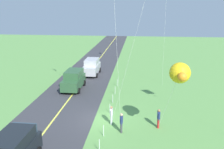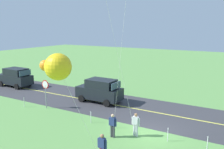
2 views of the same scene
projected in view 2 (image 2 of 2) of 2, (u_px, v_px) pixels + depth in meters
The scene contains 15 objects.
ground_plane at pixel (151, 133), 17.27m from camera, with size 120.00×120.00×0.10m, color #60994C.
asphalt_road at pixel (169, 115), 20.64m from camera, with size 120.00×7.00×0.00m, color #38383D.
road_centre_stripe at pixel (169, 115), 20.64m from camera, with size 120.00×0.16×0.00m, color #E5E04C.
car_suv_foreground at pixel (100, 90), 23.96m from camera, with size 4.40×2.12×2.24m.
car_parked_east_far at pixel (15, 77), 30.11m from camera, with size 4.40×2.12×2.24m.
stop_sign at pixel (45, 89), 22.00m from camera, with size 0.76×0.08×2.56m.
person_adult_near at pixel (102, 147), 13.37m from camera, with size 0.58×0.22×1.60m.
person_adult_companion at pixel (113, 125), 16.35m from camera, with size 0.58×0.22×1.60m.
person_child_watcher at pixel (136, 124), 16.51m from camera, with size 0.58×0.22×1.60m.
kite_red_low at pixel (57, 67), 12.73m from camera, with size 3.20×1.71×5.89m.
fence_post_2 at pixel (207, 143), 14.66m from camera, with size 0.05×0.05×0.90m, color silver.
fence_post_3 at pixel (168, 134), 15.86m from camera, with size 0.05×0.05×0.90m, color silver.
fence_post_4 at pixel (113, 122), 17.88m from camera, with size 0.05×0.05×0.90m, color silver.
fence_post_5 at pixel (91, 117), 18.86m from camera, with size 0.05×0.05×0.90m, color silver.
fence_post_6 at pixel (24, 102), 22.57m from camera, with size 0.05×0.05×0.90m, color silver.
Camera 2 is at (-5.95, 15.27, 7.25)m, focal length 40.03 mm.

